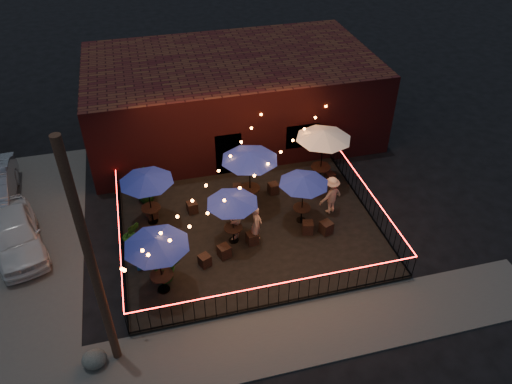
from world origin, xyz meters
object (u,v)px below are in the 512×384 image
cafe_table_4 (304,181)px  cafe_table_3 (250,157)px  cafe_table_5 (324,135)px  boulder (94,359)px  utility_pole (92,266)px  cafe_table_2 (232,200)px  cafe_table_0 (156,243)px  cafe_table_1 (146,179)px  cooler (144,256)px

cafe_table_4 → cafe_table_3: bearing=137.1°
cafe_table_5 → boulder: 12.34m
utility_pole → cafe_table_2: (4.60, 4.07, -1.85)m
cafe_table_0 → cafe_table_3: bearing=44.0°
cafe_table_0 → cafe_table_4: 6.31m
boulder → cafe_table_2: bearing=39.0°
cafe_table_1 → boulder: bearing=-110.5°
cafe_table_3 → boulder: cafe_table_3 is taller
cafe_table_4 → boulder: size_ratio=2.66×
cafe_table_1 → cafe_table_2: size_ratio=1.22×
utility_pole → cafe_table_3: (5.79, 6.19, -1.47)m
cafe_table_3 → cafe_table_1: bearing=-177.4°
cafe_table_4 → cooler: bearing=-171.5°
cooler → boulder: cooler is taller
cafe_table_2 → cafe_table_5: (4.60, 2.83, 0.43)m
utility_pole → cafe_table_5: 11.59m
cafe_table_5 → cooler: 8.91m
cafe_table_1 → cafe_table_5: 7.60m
cafe_table_3 → cooler: (-4.63, -2.58, -1.92)m
cafe_table_2 → boulder: (-5.25, -4.25, -1.83)m
cafe_table_0 → cooler: 2.32m
cafe_table_1 → cafe_table_5: size_ratio=1.07×
boulder → utility_pole: bearing=15.4°
cafe_table_1 → cafe_table_4: cafe_table_1 is taller
cafe_table_2 → cafe_table_5: 5.42m
cafe_table_2 → boulder: size_ratio=2.83×
cafe_table_2 → cooler: bearing=-172.4°
cafe_table_5 → boulder: bearing=-144.3°
cafe_table_3 → cafe_table_5: size_ratio=0.99×
cafe_table_1 → utility_pole: bearing=-105.4°
cooler → boulder: size_ratio=1.09×
cafe_table_2 → cafe_table_3: size_ratio=0.88×
cafe_table_1 → boulder: cafe_table_1 is taller
cafe_table_0 → cafe_table_3: (4.10, 3.96, 0.14)m
utility_pole → cooler: 5.09m
utility_pole → cafe_table_5: size_ratio=3.01×
cafe_table_2 → boulder: 7.00m
cafe_table_0 → cooler: cafe_table_0 is taller
cafe_table_1 → cooler: (-0.50, -2.39, -1.70)m
utility_pole → cafe_table_5: (9.20, 6.90, -1.42)m
cafe_table_2 → cafe_table_1: bearing=146.8°
cafe_table_2 → utility_pole: bearing=-138.5°
cafe_table_1 → cooler: 2.98m
cafe_table_1 → cafe_table_2: bearing=-33.2°
cafe_table_3 → cafe_table_5: (3.41, 0.71, 0.05)m
cafe_table_2 → cafe_table_3: cafe_table_3 is taller
cafe_table_1 → cafe_table_4: (5.89, -1.43, -0.16)m
utility_pole → boulder: 3.74m
cafe_table_5 → cafe_table_1: bearing=-173.2°
cafe_table_5 → cooler: bearing=-157.7°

